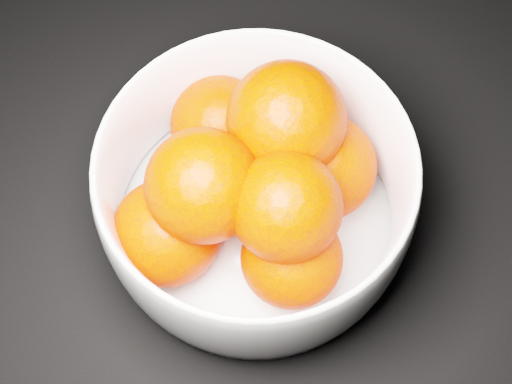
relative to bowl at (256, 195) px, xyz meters
The scene contains 3 objects.
ground 0.21m from the bowl, 105.80° to the left, with size 3.00×3.00×0.00m, color black.
bowl is the anchor object (origin of this frame).
orange_pile 0.02m from the bowl, 134.89° to the left, with size 0.19×0.20×0.14m.
Camera 1 is at (0.19, -0.40, 0.56)m, focal length 50.00 mm.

